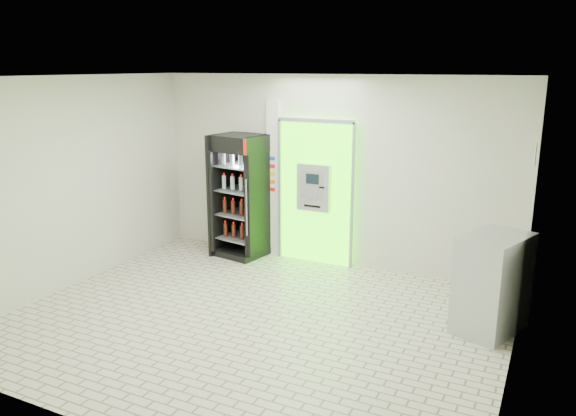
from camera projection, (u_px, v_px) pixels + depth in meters
The scene contains 7 objects.
ground at pixel (254, 320), 7.08m from camera, with size 6.00×6.00×0.00m, color beige.
room_shell at pixel (252, 177), 6.63m from camera, with size 6.00×6.00×6.00m.
atm_assembly at pixel (316, 191), 8.98m from camera, with size 1.30×0.24×2.33m.
pillar at pixel (274, 179), 9.31m from camera, with size 0.22×0.11×2.60m.
beverage_cooler at pixel (241, 198), 9.34m from camera, with size 0.87×0.82×2.04m.
steel_cabinet at pixel (492, 284), 6.69m from camera, with size 0.89×1.05×1.20m.
exit_sign at pixel (535, 155), 6.51m from camera, with size 0.02×0.22×0.26m.
Camera 1 is at (3.25, -5.66, 3.13)m, focal length 35.00 mm.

